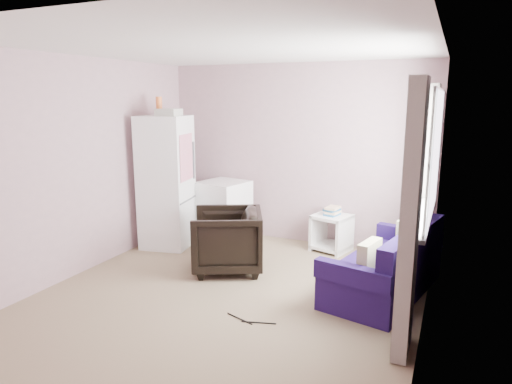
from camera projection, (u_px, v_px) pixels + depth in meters
room at (229, 178)px, 4.52m from camera, size 3.84×4.24×2.54m
armchair at (227, 237)px, 5.41m from camera, size 1.01×1.04×0.82m
fridge at (166, 181)px, 6.22m from camera, size 0.72×0.72×2.05m
washing_machine at (224, 209)px, 6.59m from camera, size 0.72×0.72×0.86m
side_table at (332, 230)px, 6.13m from camera, size 0.55×0.55×0.61m
sofa at (388, 269)px, 4.78m from camera, size 1.10×1.79×0.74m
window_dressing at (422, 194)px, 4.48m from camera, size 0.17×2.62×2.18m
floor_cables at (249, 321)px, 4.23m from camera, size 0.51×0.12×0.01m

